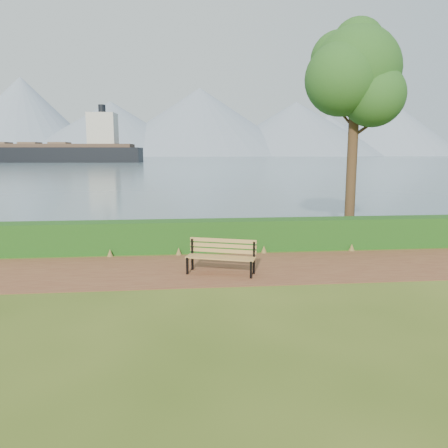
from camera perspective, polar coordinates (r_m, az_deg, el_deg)
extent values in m
plane|color=#3D5217|center=(11.79, -0.52, -6.25)|extent=(140.00, 140.00, 0.00)
cube|color=brown|center=(12.08, -0.66, -5.84)|extent=(40.00, 3.40, 0.01)
cube|color=#184313|center=(14.20, -1.52, -1.49)|extent=(32.00, 0.85, 1.00)
cube|color=#425C6B|center=(271.33, -5.81, 8.61)|extent=(700.00, 510.00, 0.00)
cone|color=gray|center=(444.76, -24.79, 12.60)|extent=(140.00, 140.00, 70.00)
cone|color=gray|center=(411.09, -14.52, 11.94)|extent=(160.00, 160.00, 48.00)
cone|color=gray|center=(417.77, -3.15, 13.14)|extent=(190.00, 190.00, 62.00)
cone|color=gray|center=(426.60, 9.34, 12.14)|extent=(170.00, 170.00, 50.00)
cone|color=gray|center=(467.54, 19.96, 11.95)|extent=(150.00, 150.00, 58.00)
cone|color=gray|center=(441.63, -7.26, 11.12)|extent=(120.00, 120.00, 35.00)
cone|color=gray|center=(462.03, 13.38, 11.17)|extent=(130.00, 130.00, 40.00)
cube|color=black|center=(11.52, -4.81, -5.49)|extent=(0.07, 0.07, 0.45)
cube|color=black|center=(11.87, -4.16, -4.00)|extent=(0.07, 0.07, 0.87)
cube|color=black|center=(11.67, -4.49, -4.29)|extent=(0.22, 0.51, 0.05)
cube|color=black|center=(11.12, 3.55, -6.02)|extent=(0.07, 0.07, 0.45)
cube|color=black|center=(11.49, 3.94, -4.45)|extent=(0.07, 0.07, 0.87)
cube|color=black|center=(11.28, 3.75, -4.76)|extent=(0.22, 0.51, 0.05)
cube|color=#A37D3F|center=(11.26, -0.67, -4.61)|extent=(1.74, 0.69, 0.04)
cube|color=#A37D3F|center=(11.38, -0.52, -4.46)|extent=(1.74, 0.69, 0.04)
cube|color=#A37D3F|center=(11.50, -0.36, -4.32)|extent=(1.74, 0.69, 0.04)
cube|color=#A37D3F|center=(11.62, -0.21, -4.17)|extent=(1.74, 0.69, 0.04)
cube|color=#A37D3F|center=(11.65, -0.14, -3.53)|extent=(1.72, 0.64, 0.10)
cube|color=#A37D3F|center=(11.62, -0.14, -2.85)|extent=(1.72, 0.64, 0.10)
cube|color=#A37D3F|center=(11.59, -0.14, -2.17)|extent=(1.72, 0.64, 0.10)
cylinder|color=#3B2918|center=(16.87, 16.44, 9.42)|extent=(0.37, 0.37, 6.60)
sphere|color=#1D511B|center=(17.12, 16.88, 18.65)|extent=(3.12, 3.12, 3.12)
sphere|color=#1D511B|center=(17.76, 18.37, 16.43)|extent=(2.38, 2.38, 2.38)
sphere|color=#1D511B|center=(16.47, 15.15, 17.82)|extent=(2.57, 2.57, 2.57)
sphere|color=#1D511B|center=(16.67, 18.93, 15.63)|extent=(2.20, 2.20, 2.20)
sphere|color=#1D511B|center=(17.41, 14.75, 20.11)|extent=(2.02, 2.02, 2.02)
sphere|color=#1D511B|center=(17.42, 17.08, 21.55)|extent=(1.83, 1.83, 1.83)
cylinder|color=#3B2918|center=(17.05, 17.86, 11.81)|extent=(0.96, 0.11, 0.72)
cylinder|color=#3B2918|center=(16.87, 15.32, 13.52)|extent=(0.75, 0.35, 0.66)
cube|color=black|center=(154.14, -23.12, 7.94)|extent=(66.52, 14.95, 6.60)
cube|color=#48362B|center=(154.15, -23.21, 9.37)|extent=(61.19, 13.55, 1.13)
cube|color=#BCB8AE|center=(148.09, -15.55, 11.78)|extent=(9.00, 8.35, 10.37)
cylinder|color=black|center=(148.51, -15.65, 14.14)|extent=(2.26, 2.26, 3.30)
cube|color=brown|center=(158.71, -27.22, 9.35)|extent=(6.07, 6.60, 0.75)
cube|color=brown|center=(154.98, -24.02, 9.60)|extent=(6.07, 6.60, 0.75)
cube|color=brown|center=(151.75, -20.67, 9.82)|extent=(6.07, 6.60, 0.75)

